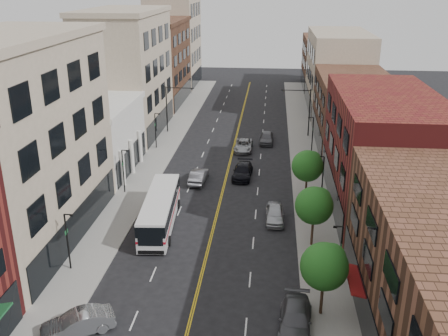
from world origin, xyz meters
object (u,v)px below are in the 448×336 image
(car_lane_b, at_px, (244,145))
(car_lane_c, at_px, (267,138))
(car_parked_far, at_px, (275,214))
(city_bus, at_px, (160,209))
(car_parked_mid, at_px, (295,320))
(car_lane_behind, at_px, (199,176))
(car_angle_b, at_px, (78,323))
(car_lane_a, at_px, (243,171))

(car_lane_b, distance_m, car_lane_c, 4.90)
(car_parked_far, xyz_separation_m, car_lane_b, (-4.46, 21.64, -0.04))
(city_bus, bearing_deg, car_parked_mid, -53.20)
(car_lane_behind, bearing_deg, car_angle_b, 83.93)
(car_angle_b, xyz_separation_m, car_parked_mid, (14.80, 1.87, -0.02))
(car_angle_b, relative_size, car_lane_c, 1.02)
(car_lane_b, bearing_deg, car_lane_behind, -109.55)
(car_angle_b, distance_m, car_lane_a, 31.20)
(city_bus, relative_size, car_parked_mid, 2.23)
(car_parked_mid, height_order, car_lane_c, car_lane_c)
(city_bus, height_order, car_lane_c, city_bus)
(car_parked_mid, xyz_separation_m, car_lane_c, (-2.71, 41.83, 0.03))
(car_lane_behind, relative_size, car_lane_b, 0.90)
(car_lane_a, xyz_separation_m, car_lane_b, (-0.51, 10.24, -0.04))
(car_lane_c, bearing_deg, car_lane_a, -98.75)
(car_angle_b, distance_m, car_lane_c, 45.34)
(city_bus, bearing_deg, car_lane_c, 65.60)
(car_lane_behind, height_order, car_lane_b, car_lane_behind)
(car_parked_mid, bearing_deg, car_lane_behind, 116.54)
(car_lane_c, bearing_deg, car_parked_far, -84.99)
(car_parked_mid, bearing_deg, car_lane_c, 98.04)
(car_lane_behind, distance_m, car_lane_b, 13.18)
(car_angle_b, bearing_deg, car_parked_far, 113.51)
(car_angle_b, distance_m, car_lane_behind, 27.98)
(car_lane_a, bearing_deg, car_lane_behind, -154.47)
(car_angle_b, bearing_deg, car_lane_a, 132.01)
(city_bus, distance_m, car_lane_behind, 11.60)
(car_parked_mid, bearing_deg, car_parked_far, 99.34)
(car_angle_b, bearing_deg, car_lane_c, 134.09)
(car_angle_b, relative_size, car_parked_far, 1.06)
(city_bus, xyz_separation_m, car_parked_far, (11.21, 2.06, -1.01))
(car_angle_b, xyz_separation_m, car_lane_b, (8.90, 39.99, -0.06))
(car_parked_mid, distance_m, car_parked_far, 16.55)
(city_bus, relative_size, car_parked_far, 2.64)
(car_angle_b, height_order, car_lane_c, car_lane_c)
(car_parked_mid, bearing_deg, car_lane_a, 105.29)
(car_parked_far, relative_size, car_lane_b, 0.86)
(car_parked_far, distance_m, car_lane_b, 22.10)
(car_lane_b, bearing_deg, city_bus, -104.91)
(car_parked_far, bearing_deg, car_angle_b, -127.02)
(car_parked_mid, distance_m, car_lane_behind, 27.85)
(car_parked_mid, bearing_deg, car_angle_b, -168.47)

